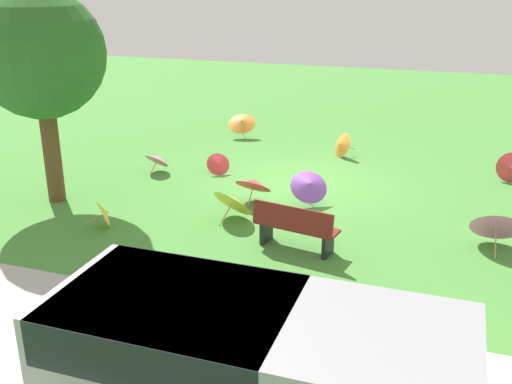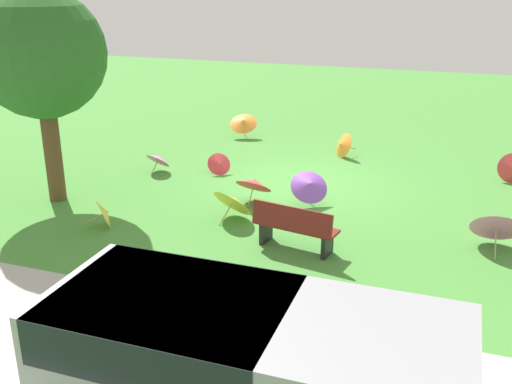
{
  "view_description": "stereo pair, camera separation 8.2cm",
  "coord_description": "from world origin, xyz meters",
  "px_view_note": "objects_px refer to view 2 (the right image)",
  "views": [
    {
      "loc": [
        -3.44,
        13.43,
        4.85
      ],
      "look_at": [
        0.34,
        2.46,
        0.6
      ],
      "focal_mm": 41.65,
      "sensor_mm": 36.0,
      "label": 1
    },
    {
      "loc": [
        -3.52,
        13.41,
        4.85
      ],
      "look_at": [
        0.34,
        2.46,
        0.6
      ],
      "focal_mm": 41.65,
      "sensor_mm": 36.0,
      "label": 2
    }
  ],
  "objects_px": {
    "parasol_yellow_1": "(234,201)",
    "parasol_pink_0": "(496,225)",
    "van_dark": "(236,357)",
    "parasol_red_0": "(254,183)",
    "parasol_yellow_0": "(105,213)",
    "parasol_red_1": "(219,164)",
    "parasol_orange_0": "(243,122)",
    "parasol_orange_1": "(342,145)",
    "shade_tree": "(41,55)",
    "parasol_pink_1": "(159,159)",
    "park_bench": "(294,227)",
    "parasol_purple_2": "(310,185)"
  },
  "relations": [
    {
      "from": "parasol_purple_2",
      "to": "parasol_pink_0",
      "type": "bearing_deg",
      "value": 164.99
    },
    {
      "from": "parasol_red_0",
      "to": "parasol_pink_0",
      "type": "xyz_separation_m",
      "value": [
        -5.05,
        0.73,
        0.0
      ]
    },
    {
      "from": "parasol_yellow_0",
      "to": "parasol_red_1",
      "type": "distance_m",
      "value": 4.06
    },
    {
      "from": "park_bench",
      "to": "parasol_orange_1",
      "type": "bearing_deg",
      "value": -86.43
    },
    {
      "from": "parasol_red_1",
      "to": "parasol_pink_0",
      "type": "height_order",
      "value": "parasol_pink_0"
    },
    {
      "from": "park_bench",
      "to": "parasol_yellow_0",
      "type": "height_order",
      "value": "park_bench"
    },
    {
      "from": "shade_tree",
      "to": "parasol_yellow_0",
      "type": "xyz_separation_m",
      "value": [
        -1.95,
        1.04,
        -2.95
      ]
    },
    {
      "from": "shade_tree",
      "to": "parasol_yellow_1",
      "type": "relative_size",
      "value": 4.29
    },
    {
      "from": "parasol_yellow_0",
      "to": "parasol_orange_0",
      "type": "height_order",
      "value": "parasol_orange_0"
    },
    {
      "from": "parasol_red_0",
      "to": "parasol_pink_1",
      "type": "xyz_separation_m",
      "value": [
        3.09,
        -1.29,
        -0.11
      ]
    },
    {
      "from": "parasol_orange_0",
      "to": "parasol_red_1",
      "type": "bearing_deg",
      "value": 100.93
    },
    {
      "from": "parasol_pink_0",
      "to": "parasol_pink_1",
      "type": "xyz_separation_m",
      "value": [
        8.15,
        -2.01,
        -0.11
      ]
    },
    {
      "from": "parasol_red_0",
      "to": "parasol_yellow_1",
      "type": "relative_size",
      "value": 0.84
    },
    {
      "from": "parasol_orange_1",
      "to": "parasol_pink_0",
      "type": "bearing_deg",
      "value": 128.5
    },
    {
      "from": "parasol_yellow_0",
      "to": "parasol_pink_1",
      "type": "bearing_deg",
      "value": -78.89
    },
    {
      "from": "shade_tree",
      "to": "parasol_pink_0",
      "type": "relative_size",
      "value": 4.73
    },
    {
      "from": "parasol_pink_0",
      "to": "parasol_pink_1",
      "type": "relative_size",
      "value": 1.24
    },
    {
      "from": "parasol_yellow_0",
      "to": "park_bench",
      "type": "bearing_deg",
      "value": -176.26
    },
    {
      "from": "parasol_orange_1",
      "to": "parasol_yellow_1",
      "type": "bearing_deg",
      "value": 77.14
    },
    {
      "from": "parasol_orange_0",
      "to": "parasol_purple_2",
      "type": "relative_size",
      "value": 0.9
    },
    {
      "from": "park_bench",
      "to": "parasol_orange_1",
      "type": "height_order",
      "value": "park_bench"
    },
    {
      "from": "parasol_pink_0",
      "to": "parasol_orange_0",
      "type": "xyz_separation_m",
      "value": [
        7.3,
        -6.01,
        0.04
      ]
    },
    {
      "from": "parasol_red_1",
      "to": "parasol_orange_0",
      "type": "xyz_separation_m",
      "value": [
        0.7,
        -3.63,
        0.23
      ]
    },
    {
      "from": "park_bench",
      "to": "parasol_purple_2",
      "type": "relative_size",
      "value": 1.51
    },
    {
      "from": "shade_tree",
      "to": "parasol_orange_0",
      "type": "height_order",
      "value": "shade_tree"
    },
    {
      "from": "parasol_red_1",
      "to": "parasol_orange_1",
      "type": "relative_size",
      "value": 0.91
    },
    {
      "from": "parasol_red_1",
      "to": "parasol_pink_1",
      "type": "xyz_separation_m",
      "value": [
        1.55,
        0.36,
        0.09
      ]
    },
    {
      "from": "shade_tree",
      "to": "parasol_yellow_0",
      "type": "distance_m",
      "value": 3.68
    },
    {
      "from": "van_dark",
      "to": "parasol_red_1",
      "type": "relative_size",
      "value": 6.31
    },
    {
      "from": "parasol_yellow_0",
      "to": "parasol_pink_0",
      "type": "bearing_deg",
      "value": -167.89
    },
    {
      "from": "parasol_pink_0",
      "to": "parasol_orange_1",
      "type": "distance_m",
      "value": 6.3
    },
    {
      "from": "park_bench",
      "to": "shade_tree",
      "type": "height_order",
      "value": "shade_tree"
    },
    {
      "from": "parasol_yellow_1",
      "to": "parasol_pink_1",
      "type": "height_order",
      "value": "parasol_yellow_1"
    },
    {
      "from": "parasol_orange_0",
      "to": "parasol_pink_1",
      "type": "xyz_separation_m",
      "value": [
        0.85,
        3.99,
        -0.14
      ]
    },
    {
      "from": "parasol_yellow_1",
      "to": "parasol_orange_1",
      "type": "height_order",
      "value": "parasol_yellow_1"
    },
    {
      "from": "shade_tree",
      "to": "parasol_orange_1",
      "type": "height_order",
      "value": "shade_tree"
    },
    {
      "from": "van_dark",
      "to": "parasol_yellow_0",
      "type": "bearing_deg",
      "value": -43.95
    },
    {
      "from": "park_bench",
      "to": "parasol_pink_1",
      "type": "relative_size",
      "value": 2.08
    },
    {
      "from": "shade_tree",
      "to": "parasol_yellow_0",
      "type": "bearing_deg",
      "value": 151.91
    },
    {
      "from": "parasol_yellow_0",
      "to": "parasol_orange_1",
      "type": "xyz_separation_m",
      "value": [
        -3.52,
        -6.53,
        0.04
      ]
    },
    {
      "from": "parasol_yellow_1",
      "to": "parasol_pink_0",
      "type": "bearing_deg",
      "value": -176.1
    },
    {
      "from": "park_bench",
      "to": "parasol_pink_0",
      "type": "xyz_separation_m",
      "value": [
        -3.53,
        -1.34,
        0.0
      ]
    },
    {
      "from": "parasol_pink_0",
      "to": "parasol_orange_1",
      "type": "relative_size",
      "value": 1.24
    },
    {
      "from": "van_dark",
      "to": "shade_tree",
      "type": "bearing_deg",
      "value": -39.87
    },
    {
      "from": "van_dark",
      "to": "parasol_red_0",
      "type": "bearing_deg",
      "value": -72.06
    },
    {
      "from": "parasol_yellow_1",
      "to": "parasol_pink_1",
      "type": "bearing_deg",
      "value": -38.05
    },
    {
      "from": "parasol_purple_2",
      "to": "parasol_pink_1",
      "type": "distance_m",
      "value": 4.41
    },
    {
      "from": "van_dark",
      "to": "shade_tree",
      "type": "relative_size",
      "value": 0.98
    },
    {
      "from": "park_bench",
      "to": "parasol_orange_1",
      "type": "xyz_separation_m",
      "value": [
        0.39,
        -6.27,
        -0.11
      ]
    },
    {
      "from": "van_dark",
      "to": "parasol_red_1",
      "type": "height_order",
      "value": "van_dark"
    }
  ]
}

